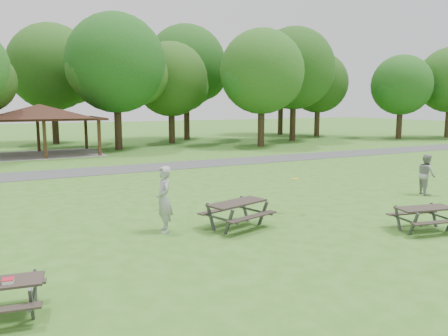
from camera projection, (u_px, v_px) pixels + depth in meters
ground at (255, 229)px, 13.37m from camera, size 160.00×160.00×0.00m
asphalt_path at (131, 169)px, 25.67m from camera, size 120.00×3.20×0.02m
pavilion at (40, 114)px, 32.20m from camera, size 8.60×7.01×3.76m
tree_row_e at (117, 66)px, 35.32m from camera, size 8.40×8.00×11.02m
tree_row_f at (172, 82)px, 41.25m from camera, size 7.35×7.00×9.55m
tree_row_g at (262, 74)px, 38.18m from camera, size 7.77×7.40×10.25m
tree_row_h at (295, 71)px, 43.88m from camera, size 8.61×8.20×11.37m
tree_row_i at (319, 85)px, 49.84m from camera, size 7.14×6.80×9.52m
tree_row_j at (402, 87)px, 46.89m from camera, size 6.72×6.40×8.96m
tree_deep_b at (53, 70)px, 40.52m from camera, size 8.40×8.00×11.13m
tree_deep_c at (187, 68)px, 45.46m from camera, size 8.82×8.40×11.90m
tree_deep_d at (282, 76)px, 52.73m from camera, size 8.40×8.00×11.27m
picnic_table_middle at (237, 208)px, 13.46m from camera, size 2.29×2.03×0.84m
picnic_table_far at (425, 213)px, 13.13m from camera, size 1.96×1.70×0.75m
frisbee_in_flight at (295, 179)px, 15.13m from camera, size 0.30×0.30×0.02m
frisbee_thrower at (164, 199)px, 12.94m from camera, size 0.55×0.77×1.99m
frisbee_catcher at (426, 174)px, 18.33m from camera, size 0.94×1.03×1.73m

